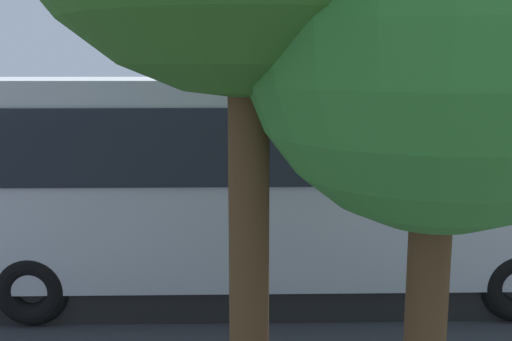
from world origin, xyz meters
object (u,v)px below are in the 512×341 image
spectator_far_left (421,185)px  spectator_centre (300,183)px  stunt_motorcycle (195,173)px  spectator_left (353,187)px  spectator_right (229,185)px  traffic_cone (258,182)px  parked_motorcycle_dark (432,225)px  tour_bus (272,187)px  parked_motorcycle_silver (168,221)px  tree_left (442,2)px  spectator_far_right (171,186)px

spectator_far_left → spectator_centre: size_ratio=1.01×
spectator_centre → stunt_motorcycle: bearing=-57.0°
spectator_left → spectator_right: size_ratio=0.94×
spectator_left → spectator_centre: size_ratio=0.94×
spectator_far_left → spectator_left: bearing=-11.4°
stunt_motorcycle → traffic_cone: 1.75m
spectator_centre → parked_motorcycle_dark: (-2.39, 1.05, -0.59)m
tour_bus → parked_motorcycle_silver: size_ratio=4.55×
spectator_right → parked_motorcycle_silver: size_ratio=0.88×
spectator_left → spectator_right: (2.51, 0.11, 0.07)m
stunt_motorcycle → tree_left: (-2.74, 11.41, 3.27)m
spectator_far_left → traffic_cone: size_ratio=2.88×
tour_bus → parked_motorcycle_silver: tour_bus is taller
spectator_far_left → parked_motorcycle_silver: (4.99, 0.38, -0.61)m
spectator_left → spectator_centre: 1.08m
spectator_centre → spectator_far_right: spectator_centre is taller
spectator_right → stunt_motorcycle: 4.05m
traffic_cone → spectator_far_left: bearing=125.6°
spectator_far_right → parked_motorcycle_silver: 0.81m
spectator_far_right → tree_left: 8.58m
parked_motorcycle_dark → stunt_motorcycle: stunt_motorcycle is taller
spectator_left → spectator_centre: (1.07, -0.01, 0.07)m
spectator_far_right → parked_motorcycle_dark: (-5.01, 0.99, -0.56)m
spectator_far_right → traffic_cone: spectator_far_right is taller
spectator_right → stunt_motorcycle: bearing=-75.4°
traffic_cone → tree_left: tree_left is taller
tour_bus → spectator_far_right: 3.67m
spectator_far_left → spectator_left: size_ratio=1.08×
parked_motorcycle_dark → spectator_left: bearing=-38.3°
tour_bus → spectator_right: 3.16m
tour_bus → spectator_left: 3.66m
parked_motorcycle_silver → parked_motorcycle_dark: size_ratio=1.01×
spectator_centre → spectator_right: bearing=4.5°
parked_motorcycle_dark → tree_left: (2.11, 6.57, 3.40)m
parked_motorcycle_silver → parked_motorcycle_dark: 5.02m
spectator_left → spectator_centre: spectator_centre is taller
spectator_centre → parked_motorcycle_silver: size_ratio=0.88×
spectator_far_right → tree_left: (-2.90, 7.56, 2.84)m
spectator_centre → spectator_far_right: (2.61, 0.06, -0.03)m
parked_motorcycle_dark → tour_bus: bearing=33.9°
spectator_left → parked_motorcycle_dark: size_ratio=0.83×
spectator_far_left → spectator_right: size_ratio=1.01×
traffic_cone → tour_bus: bearing=90.5°
parked_motorcycle_silver → stunt_motorcycle: stunt_motorcycle is taller
spectator_far_left → stunt_motorcycle: spectator_far_left is taller
spectator_right → parked_motorcycle_dark: bearing=166.2°
tour_bus → parked_motorcycle_silver: (1.90, -2.48, -1.16)m
spectator_left → stunt_motorcycle: 5.19m
spectator_right → tree_left: bearing=102.9°
parked_motorcycle_dark → tree_left: bearing=72.2°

